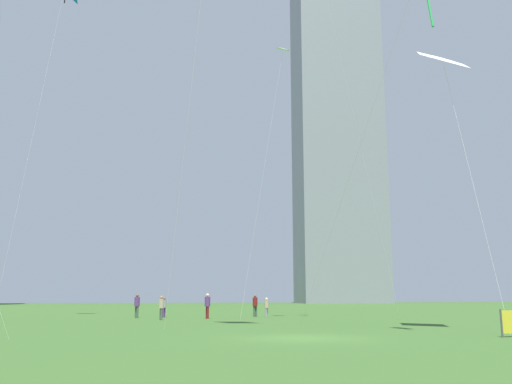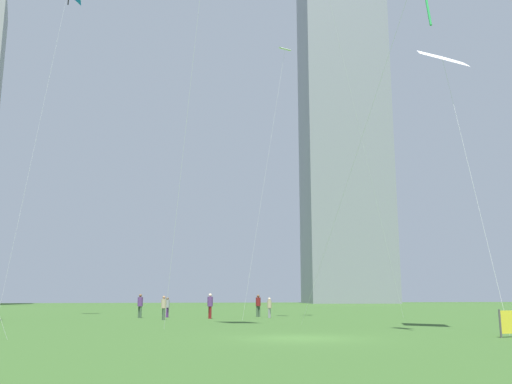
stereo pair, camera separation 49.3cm
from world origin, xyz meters
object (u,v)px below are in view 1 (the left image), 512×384
person_standing_1 (161,306)px  person_standing_4 (267,306)px  person_standing_6 (255,304)px  distant_highrise_1 (335,117)px  person_standing_3 (207,304)px  kite_flying_5 (282,53)px  kite_flying_1 (442,59)px  person_standing_5 (164,306)px  person_standing_0 (137,304)px

person_standing_1 → person_standing_4: person_standing_1 is taller
person_standing_1 → person_standing_6: person_standing_6 is taller
person_standing_4 → distant_highrise_1: size_ratio=0.01×
person_standing_4 → person_standing_6: size_ratio=0.86×
person_standing_3 → person_standing_6: (4.49, 2.91, -0.04)m
person_standing_4 → kite_flying_5: size_ratio=0.07×
person_standing_3 → kite_flying_1: bearing=-165.1°
person_standing_1 → kite_flying_1: size_ratio=0.11×
person_standing_3 → distant_highrise_1: size_ratio=0.02×
person_standing_1 → distant_highrise_1: 122.95m
kite_flying_5 → person_standing_5: bearing=140.2°
person_standing_0 → kite_flying_1: bearing=-179.9°
person_standing_4 → distant_highrise_1: 117.90m
person_standing_1 → person_standing_3: (3.60, 1.63, 0.10)m
person_standing_4 → person_standing_6: bearing=-136.1°
person_standing_6 → kite_flying_5: (0.60, -6.18, 19.47)m
person_standing_0 → kite_flying_1: size_ratio=0.12×
person_standing_1 → person_standing_3: 3.95m
kite_flying_5 → distant_highrise_1: distant_highrise_1 is taller
person_standing_3 → kite_flying_1: (9.31, -17.91, 12.94)m
person_standing_1 → person_standing_3: person_standing_3 is taller
person_standing_6 → distant_highrise_1: size_ratio=0.02×
person_standing_5 → kite_flying_5: size_ratio=0.07×
kite_flying_5 → person_standing_3: bearing=147.3°
person_standing_0 → kite_flying_1: (14.40, -20.51, 12.96)m
person_standing_1 → kite_flying_5: bearing=69.4°
person_standing_6 → kite_flying_1: 25.00m
person_standing_0 → person_standing_3: (5.09, -2.61, 0.02)m
kite_flying_5 → kite_flying_1: bearing=-73.9°
person_standing_6 → distant_highrise_1: distant_highrise_1 is taller
kite_flying_1 → kite_flying_5: size_ratio=0.71×
person_standing_1 → kite_flying_5: (8.68, -1.64, 19.54)m
kite_flying_1 → kite_flying_5: (-4.22, 14.64, 6.49)m
person_standing_0 → person_standing_3: bearing=-152.1°
person_standing_4 → kite_flying_5: bearing=44.8°
person_standing_1 → kite_flying_5: kite_flying_5 is taller
person_standing_4 → person_standing_6: (-0.23, 2.65, 0.14)m
person_standing_1 → person_standing_4: (8.32, 1.89, -0.07)m
person_standing_5 → distant_highrise_1: bearing=-169.8°
person_standing_3 → person_standing_1: bearing=101.8°
person_standing_0 → person_standing_3: person_standing_3 is taller
kite_flying_5 → distant_highrise_1: bearing=64.4°
person_standing_1 → distant_highrise_1: (55.94, 96.94, 50.90)m
person_standing_0 → kite_flying_1: kite_flying_1 is taller
person_standing_5 → person_standing_4: bearing=108.9°
person_standing_3 → kite_flying_1: size_ratio=0.12×
person_standing_3 → person_standing_5: person_standing_3 is taller
person_standing_3 → kite_flying_1: kite_flying_1 is taller
person_standing_4 → person_standing_5: (-7.64, 3.15, 0.01)m
person_standing_4 → person_standing_5: 8.26m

